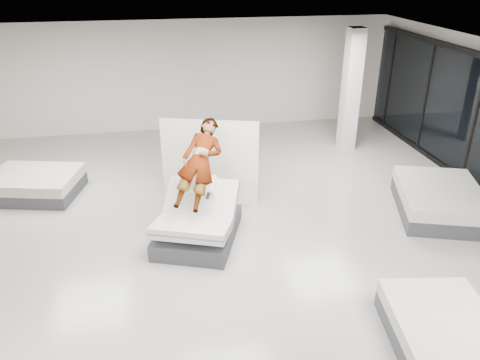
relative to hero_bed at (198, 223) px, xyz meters
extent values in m
plane|color=#A9A79F|center=(0.48, -0.64, -0.34)|extent=(14.00, 14.00, 0.00)
plane|color=#242427|center=(0.48, -0.64, 2.86)|extent=(14.00, 14.00, 0.00)
cube|color=silver|center=(0.48, 6.36, 1.26)|extent=(12.00, 0.04, 3.20)
cube|color=#3A3B40|center=(0.01, 0.02, -0.18)|extent=(1.87, 2.13, 0.31)
cube|color=silver|center=(0.11, 0.30, 0.31)|extent=(1.54, 1.25, 0.67)
cube|color=slate|center=(0.11, 0.30, 0.31)|extent=(1.53, 1.18, 0.55)
cube|color=silver|center=(-0.14, -0.38, 0.14)|extent=(1.56, 1.32, 0.34)
cube|color=slate|center=(-0.14, -0.38, 0.14)|extent=(1.58, 1.31, 0.18)
cube|color=white|center=(0.16, 0.42, 0.60)|extent=(0.58, 0.51, 0.31)
imported|color=slate|center=(0.11, 0.30, 0.85)|extent=(1.19, 1.74, 1.60)
cube|color=black|center=(0.19, -0.11, 0.61)|extent=(0.10, 0.15, 0.08)
cube|color=white|center=(0.43, 1.43, 0.58)|extent=(1.95, 0.68, 1.83)
cube|color=#3A3B40|center=(4.94, 0.08, -0.18)|extent=(2.14, 2.46, 0.31)
cube|color=silver|center=(4.94, 0.08, 0.10)|extent=(2.14, 2.46, 0.26)
cube|color=#3A3B40|center=(2.93, -3.27, -0.21)|extent=(1.57, 1.93, 0.26)
cube|color=silver|center=(2.93, -3.27, 0.03)|extent=(1.57, 1.93, 0.22)
cube|color=#3A3B40|center=(-3.34, 2.47, -0.20)|extent=(2.13, 1.79, 0.28)
cube|color=silver|center=(-3.34, 2.47, 0.06)|extent=(2.13, 1.79, 0.23)
cube|color=silver|center=(4.48, 3.86, 1.26)|extent=(0.40, 0.40, 3.20)
cube|color=black|center=(6.38, 1.36, 1.11)|extent=(0.09, 0.08, 2.80)
cube|color=black|center=(6.38, 3.36, 1.11)|extent=(0.09, 0.08, 2.80)
cube|color=black|center=(6.38, 5.36, 1.11)|extent=(0.09, 0.08, 2.80)
camera|label=1|loc=(-0.62, -7.42, 4.43)|focal=35.00mm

